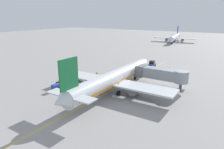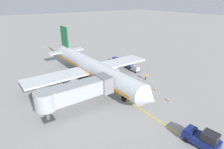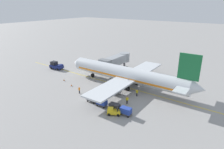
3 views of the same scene
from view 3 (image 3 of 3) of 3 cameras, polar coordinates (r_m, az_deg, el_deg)
The scene contains 15 objects.
ground_plane at distance 49.38m, azimuth 5.32°, elevation -4.06°, with size 400.00×400.00×0.00m, color gray.
gate_lead_in_line at distance 49.38m, azimuth 5.32°, elevation -4.06°, with size 0.24×80.00×0.01m, color gold.
parked_airliner at distance 49.50m, azimuth 4.38°, elevation 0.01°, with size 30.06×37.24×10.63m.
jet_bridge at distance 60.73m, azimuth 1.14°, elevation 4.12°, with size 13.21×3.50×4.98m.
pushback_tractor at distance 66.04m, azimuth -16.05°, elevation 2.51°, with size 2.70×4.63×2.40m.
baggage_tug_lead at distance 37.83m, azimuth 0.44°, elevation -10.75°, with size 2.23×2.77×1.62m.
baggage_cart_front at distance 42.56m, azimuth -5.87°, elevation -6.79°, with size 1.41×2.93×1.58m.
baggage_cart_second_in_train at distance 40.67m, azimuth -2.99°, elevation -8.06°, with size 1.41×2.93×1.58m.
baggage_cart_third_in_train at distance 38.94m, azimuth 0.73°, elevation -9.39°, with size 1.41×2.93×1.58m.
baggage_cart_tail_end at distance 37.69m, azimuth 4.05°, elevation -10.52°, with size 1.41×2.93×1.58m.
ground_crew_wing_walker at distance 41.62m, azimuth 4.45°, elevation -7.39°, with size 0.62×0.52×1.69m.
ground_crew_loader at distance 45.13m, azimuth 7.32°, elevation -5.23°, with size 0.35×0.72×1.69m.
ground_crew_marshaller at distance 46.76m, azimuth -9.56°, elevation -4.41°, with size 0.72×0.34×1.69m.
safety_cone_nose_left at distance 51.54m, azimuth -11.79°, elevation -3.01°, with size 0.36×0.36×0.59m.
safety_cone_nose_right at distance 55.48m, azimuth -13.88°, elevation -1.49°, with size 0.36×0.36×0.59m.
Camera 3 is at (-39.15, -22.45, 20.05)m, focal length 31.22 mm.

